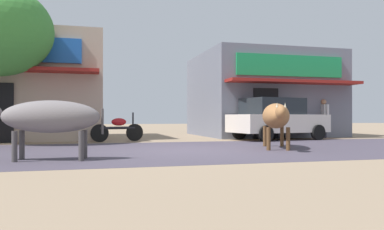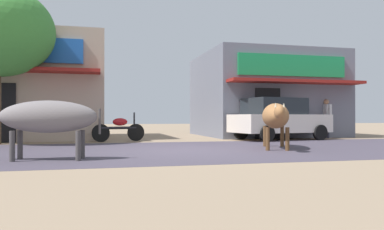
% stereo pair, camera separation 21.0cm
% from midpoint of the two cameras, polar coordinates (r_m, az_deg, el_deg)
% --- Properties ---
extents(ground, '(80.00, 80.00, 0.00)m').
position_cam_midpoint_polar(ground, '(10.59, -0.15, -5.18)').
color(ground, gray).
extents(asphalt_road, '(72.00, 6.65, 0.00)m').
position_cam_midpoint_polar(asphalt_road, '(10.59, -0.15, -5.17)').
color(asphalt_road, '#453E4B').
rests_on(asphalt_road, ground).
extents(storefront_left_cafe, '(7.60, 6.57, 4.23)m').
position_cam_midpoint_polar(storefront_left_cafe, '(17.91, -24.91, 3.63)').
color(storefront_left_cafe, tan).
rests_on(storefront_left_cafe, ground).
extents(storefront_right_club, '(6.13, 6.57, 3.93)m').
position_cam_midpoint_polar(storefront_right_club, '(19.35, 10.89, 2.87)').
color(storefront_right_club, slate).
rests_on(storefront_right_club, ground).
extents(parked_hatchback_car, '(4.07, 2.48, 1.64)m').
position_cam_midpoint_polar(parked_hatchback_car, '(15.65, 12.94, -0.51)').
color(parked_hatchback_car, silver).
rests_on(parked_hatchback_car, ground).
extents(parked_motorcycle, '(1.93, 0.58, 1.07)m').
position_cam_midpoint_polar(parked_motorcycle, '(14.39, -10.25, -1.99)').
color(parked_motorcycle, black).
rests_on(parked_motorcycle, ground).
extents(cow_near_brown, '(2.59, 0.94, 1.25)m').
position_cam_midpoint_polar(cow_near_brown, '(8.59, -20.20, -0.31)').
color(cow_near_brown, slate).
rests_on(cow_near_brown, ground).
extents(cow_far_dark, '(1.52, 2.77, 1.29)m').
position_cam_midpoint_polar(cow_far_dark, '(11.27, 12.74, -0.19)').
color(cow_far_dark, '#946239').
rests_on(cow_far_dark, ground).
extents(pedestrian_by_shop, '(0.29, 0.61, 1.67)m').
position_cam_midpoint_polar(pedestrian_by_shop, '(17.62, 19.53, -0.02)').
color(pedestrian_by_shop, '#262633').
rests_on(pedestrian_by_shop, ground).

